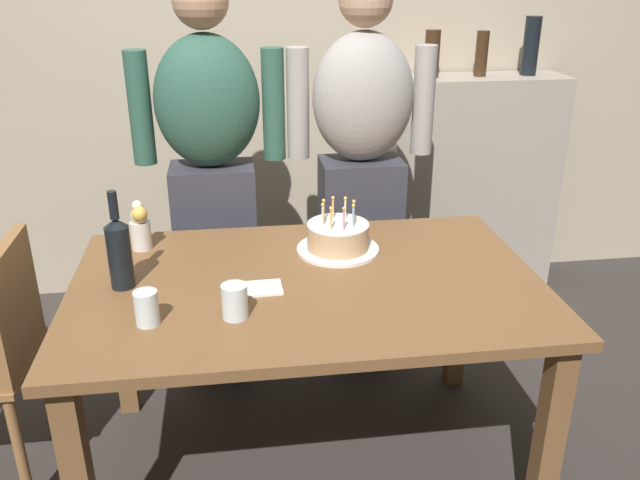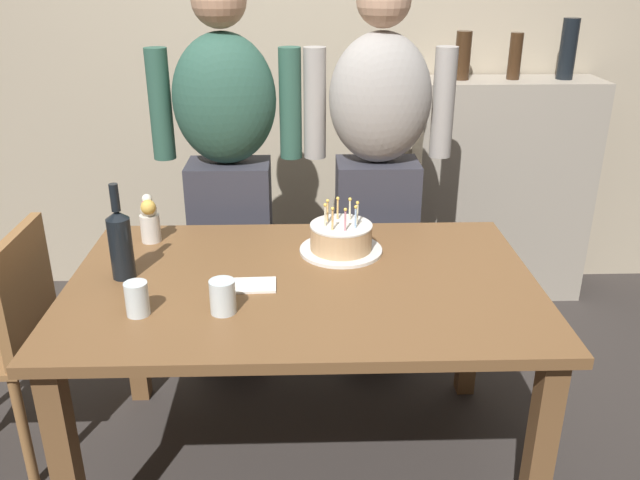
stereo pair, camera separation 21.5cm
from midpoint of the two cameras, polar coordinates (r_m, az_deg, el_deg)
name	(u,v)px [view 2 (the right image)]	position (r m, az deg, el deg)	size (l,w,h in m)	color
ground_plane	(306,460)	(2.53, 1.33, -18.65)	(10.00, 10.00, 0.00)	#332D2B
back_wall	(301,43)	(3.46, 0.18, 16.73)	(5.20, 0.10, 2.60)	tan
dining_table	(304,306)	(2.15, 1.49, -5.79)	(1.50, 0.96, 0.74)	brown
birthday_cake	(342,239)	(2.29, 4.62, 0.03)	(0.29, 0.29, 0.19)	white
water_glass_near	(138,299)	(1.93, -12.46, -5.08)	(0.07, 0.07, 0.10)	silver
water_glass_far	(224,297)	(1.90, -5.15, -5.00)	(0.08, 0.08, 0.10)	silver
wine_bottle	(122,242)	(2.14, -14.14, -0.24)	(0.07, 0.07, 0.32)	black
napkin_stack	(256,285)	(2.06, -2.64, -4.02)	(0.13, 0.10, 0.01)	white
flower_vase	(150,218)	(2.41, -12.08, 1.84)	(0.07, 0.09, 0.18)	silver
person_man_bearded	(230,174)	(2.73, -5.64, 5.73)	(0.61, 0.27, 1.66)	#33333D
person_woman_cardigan	(379,172)	(2.76, 7.35, 5.83)	(0.61, 0.27, 1.66)	#33333D
dining_chair	(4,330)	(2.47, -23.53, -7.24)	(0.42, 0.42, 0.87)	olive
shelf_cabinet	(501,189)	(3.58, 17.11, 4.19)	(0.89, 0.30, 1.44)	#9E9384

